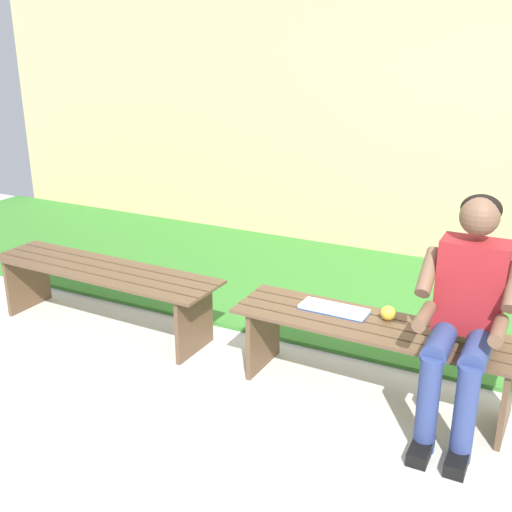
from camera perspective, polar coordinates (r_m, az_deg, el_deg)
The scene contains 8 objects.
ground_plane at distance 3.50m, azimuth -11.19°, elevation -16.47°, with size 10.00×7.00×0.04m, color beige.
grass_strip at distance 5.34m, azimuth 4.79°, elevation -2.48°, with size 9.00×2.08×0.03m, color #387A2D.
brick_wall at distance 5.96m, azimuth 14.41°, elevation 14.94°, with size 9.50×0.24×3.18m, color #D1C684.
bench_near at distance 3.68m, azimuth 10.89°, elevation -7.74°, with size 1.71×0.50×0.46m.
bench_far at distance 4.57m, azimuth -13.77°, elevation -2.35°, with size 1.79×0.50×0.46m.
person_seated at distance 3.36m, azimuth 18.55°, elevation -4.63°, with size 0.50×0.69×1.27m.
apple at distance 3.68m, azimuth 11.94°, elevation -5.12°, with size 0.09×0.09×0.09m, color gold.
book_open at distance 3.76m, azimuth 7.12°, elevation -4.84°, with size 0.42×0.17×0.02m.
Camera 1 is at (-0.84, 3.17, 2.03)m, focal length 43.87 mm.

